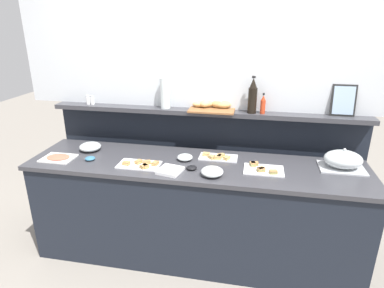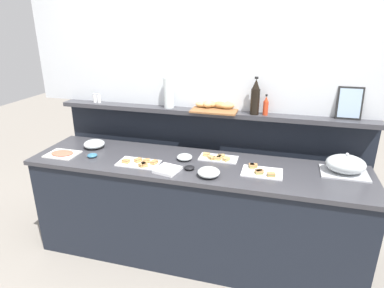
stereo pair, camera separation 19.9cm
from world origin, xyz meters
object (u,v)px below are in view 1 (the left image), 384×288
Objects in this scene: sandwich_platter_rear at (218,157)px; bread_basket at (213,106)px; serving_cloche at (343,160)px; condiment_bowl_teal at (192,168)px; cold_cuts_platter at (58,158)px; glass_bowl_large at (212,172)px; sandwich_platter_front at (140,164)px; water_carafe at (165,93)px; sandwich_platter_side at (263,169)px; salt_shaker at (88,100)px; pepper_shaker at (92,100)px; condiment_bowl_dark at (90,158)px; hot_sauce_bottle at (263,105)px; napkin_stack at (170,170)px; glass_bowl_medium at (90,147)px; framed_picture at (344,100)px; wine_bottle_dark at (253,97)px; glass_bowl_small at (185,158)px.

sandwich_platter_rear is 0.49m from bread_basket.
serving_cloche is 1.17m from condiment_bowl_teal.
glass_bowl_large is at bearing -3.15° from cold_cuts_platter.
water_carafe is at bearing 83.58° from sandwich_platter_front.
sandwich_platter_side is 1.81× the size of glass_bowl_large.
sandwich_platter_side is 1.75m from salt_shaker.
pepper_shaker is (-2.21, 0.31, 0.30)m from serving_cloche.
hot_sauce_bottle reaches higher than condiment_bowl_dark.
sandwich_platter_front is 0.27m from napkin_stack.
glass_bowl_medium reaches higher than glass_bowl_large.
hot_sauce_bottle is 1.58m from pepper_shaker.
salt_shaker is 0.04m from pepper_shaker.
bread_basket is at bearing 98.08° from glass_bowl_large.
sandwich_platter_side is 0.95× the size of sandwich_platter_rear.
glass_bowl_large is at bearing -146.20° from framed_picture.
framed_picture reaches higher than sandwich_platter_side.
serving_cloche is at bearing 9.00° from sandwich_platter_front.
wine_bottle_dark is (-0.09, -0.00, 0.07)m from hot_sauce_bottle.
hot_sauce_bottle is at bearing 45.79° from condiment_bowl_teal.
wine_bottle_dark reaches higher than salt_shaker.
napkin_stack is at bearing -153.12° from condiment_bowl_teal.
framed_picture is at bearing 18.51° from glass_bowl_small.
sandwich_platter_front is 1.14m from hot_sauce_bottle.
serving_cloche is (0.97, -0.02, 0.06)m from sandwich_platter_rear.
condiment_bowl_dark is at bearing -164.30° from framed_picture.
glass_bowl_medium is at bearing 160.01° from napkin_stack.
wine_bottle_dark is at bearing -179.34° from hot_sauce_bottle.
salt_shaker is (-1.28, 0.29, 0.36)m from sandwich_platter_rear.
salt_shaker reaches higher than glass_bowl_medium.
wine_bottle_dark is 3.63× the size of pepper_shaker.
hot_sauce_bottle reaches higher than bread_basket.
wine_bottle_dark reaches higher than condiment_bowl_teal.
sandwich_platter_rear is 0.59m from wine_bottle_dark.
glass_bowl_large is at bearing -26.88° from pepper_shaker.
pepper_shaker is (-0.98, 0.38, 0.35)m from glass_bowl_small.
framed_picture is (1.09, 0.00, 0.10)m from bread_basket.
water_carafe is (-0.43, -0.03, 0.10)m from bread_basket.
framed_picture is 1.51m from water_carafe.
glass_bowl_small is 0.46× the size of water_carafe.
hot_sauce_bottle reaches higher than condiment_bowl_teal.
hot_sauce_bottle is (-0.02, 0.44, 0.40)m from sandwich_platter_side.
salt_shaker is 1.19m from bread_basket.
serving_cloche is 1.93× the size of hot_sauce_bottle.
condiment_bowl_dark is 1.46m from wine_bottle_dark.
sandwich_platter_side is at bearing -15.69° from salt_shaker.
hot_sauce_bottle is 0.11m from wine_bottle_dark.
sandwich_platter_rear is 1.22× the size of framed_picture.
serving_cloche reaches higher than glass_bowl_medium.
condiment_bowl_dark is (0.27, 0.02, 0.01)m from cold_cuts_platter.
condiment_bowl_teal is at bearing -153.26° from framed_picture.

